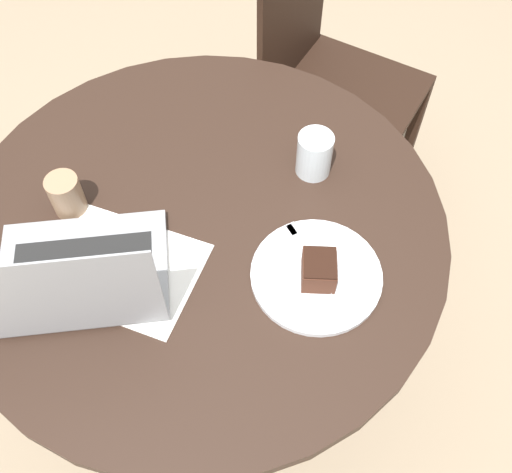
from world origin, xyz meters
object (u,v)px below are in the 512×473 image
chair (327,82)px  plate (316,275)px  coffee_glass (66,195)px  laptop (78,277)px

chair → plate: (-0.13, -0.85, 0.29)m
plate → coffee_glass: (-0.49, 0.17, 0.04)m
chair → coffee_glass: size_ratio=10.55×
chair → laptop: 1.08m
coffee_glass → laptop: (0.05, -0.19, -0.00)m
plate → laptop: size_ratio=0.74×
plate → laptop: bearing=-178.0°
plate → coffee_glass: coffee_glass is taller
chair → plate: chair is taller
chair → coffee_glass: (-0.61, -0.67, 0.33)m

